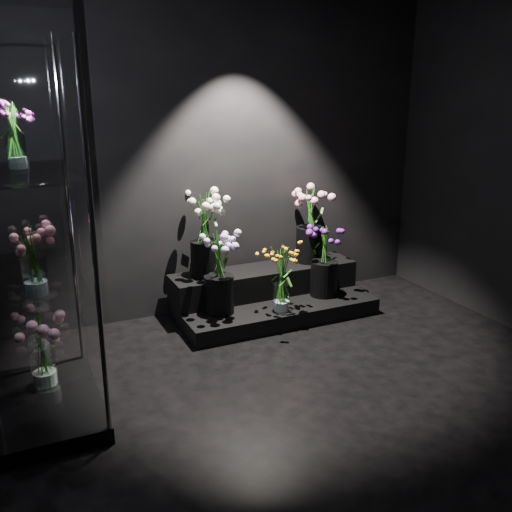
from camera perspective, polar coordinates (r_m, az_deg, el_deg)
floor at (r=3.78m, az=8.55°, el=-15.00°), size 4.00×4.00×0.00m
wall_back at (r=5.03m, az=-3.45°, el=10.20°), size 4.00×0.00×4.00m
display_riser at (r=5.14m, az=1.37°, el=-3.92°), size 1.73×0.77×0.38m
display_case at (r=3.52m, az=-21.63°, el=1.21°), size 0.60×1.01×2.21m
bouquet_orange_bells at (r=4.74m, az=2.59°, el=-2.15°), size 0.28×0.28×0.57m
bouquet_lilac at (r=4.67m, az=-3.76°, el=-1.13°), size 0.41×0.41×0.71m
bouquet_purple at (r=5.10m, az=6.87°, el=-0.09°), size 0.39×0.39×0.64m
bouquet_cream_roses at (r=4.86m, az=-5.21°, el=2.77°), size 0.49×0.49×0.73m
bouquet_pink_roses at (r=5.26m, az=5.45°, el=3.71°), size 0.48×0.48×0.70m
bouquet_case_pink at (r=3.32m, az=-21.41°, el=-0.27°), size 0.33×0.33×0.39m
bouquet_case_magenta at (r=3.56m, az=-23.05°, el=11.16°), size 0.24×0.24×0.38m
bouquet_case_base_pink at (r=3.94m, az=-20.66°, el=-8.65°), size 0.42×0.42×0.49m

